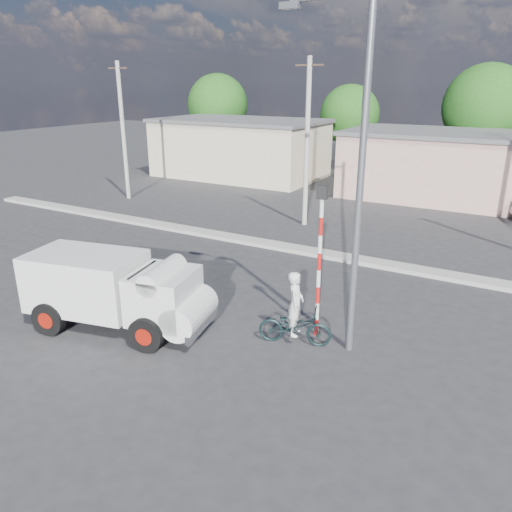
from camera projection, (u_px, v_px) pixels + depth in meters
The scene contains 10 objects.
ground_plane at pixel (195, 330), 14.68m from camera, with size 120.00×120.00×0.00m, color #2B2B2E.
median at pixel (308, 251), 21.19m from camera, with size 40.00×0.80×0.16m, color #99968E.
truck at pixel (118, 290), 14.36m from camera, with size 5.66×3.04×2.22m.
bicycle at pixel (295, 326), 13.75m from camera, with size 0.71×2.02×1.06m, color black.
cyclist at pixel (295, 314), 13.62m from camera, with size 0.67×0.44×1.83m, color white.
traffic_pole at pixel (320, 250), 13.54m from camera, with size 0.28×0.18×4.36m.
streetlight at pixel (355, 167), 12.06m from camera, with size 2.34×0.22×9.00m.
building_row at pixel (417, 161), 31.43m from camera, with size 37.80×7.30×4.44m.
tree_row at pixel (482, 110), 34.50m from camera, with size 43.62×7.43×8.42m.
utility_poles at pixel (418, 150), 21.61m from camera, with size 35.40×0.24×8.00m.
Camera 1 is at (8.09, -10.48, 6.94)m, focal length 35.00 mm.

